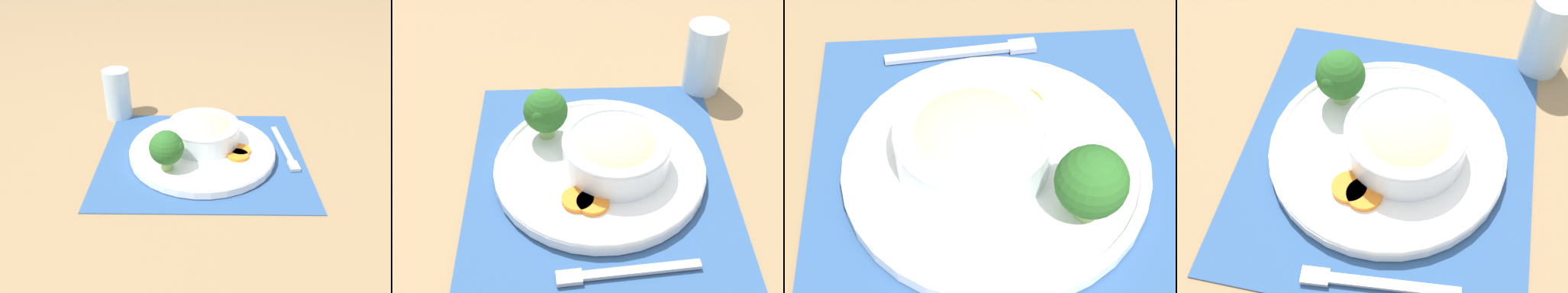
% 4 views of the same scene
% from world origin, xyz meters
% --- Properties ---
extents(ground_plane, '(4.00, 4.00, 0.00)m').
position_xyz_m(ground_plane, '(0.00, 0.00, 0.00)').
color(ground_plane, '#8C704C').
extents(placemat, '(0.47, 0.43, 0.00)m').
position_xyz_m(placemat, '(0.00, 0.00, 0.00)').
color(placemat, '#2D5184').
rests_on(placemat, ground_plane).
extents(plate, '(0.31, 0.31, 0.02)m').
position_xyz_m(plate, '(0.00, 0.00, 0.02)').
color(plate, white).
rests_on(plate, placemat).
extents(bowl, '(0.16, 0.16, 0.06)m').
position_xyz_m(bowl, '(-0.01, -0.02, 0.05)').
color(bowl, silver).
rests_on(bowl, plate).
extents(broccoli_floret, '(0.07, 0.07, 0.08)m').
position_xyz_m(broccoli_floret, '(0.08, 0.07, 0.07)').
color(broccoli_floret, '#84AD5B').
rests_on(broccoli_floret, plate).
extents(carrot_slice_near, '(0.04, 0.04, 0.01)m').
position_xyz_m(carrot_slice_near, '(-0.07, 0.04, 0.02)').
color(carrot_slice_near, orange).
rests_on(carrot_slice_near, plate).
extents(carrot_slice_middle, '(0.04, 0.04, 0.01)m').
position_xyz_m(carrot_slice_middle, '(-0.08, 0.02, 0.02)').
color(carrot_slice_middle, orange).
rests_on(carrot_slice_middle, plate).
extents(water_glass, '(0.07, 0.07, 0.13)m').
position_xyz_m(water_glass, '(0.19, -0.21, 0.06)').
color(water_glass, silver).
rests_on(water_glass, ground_plane).
extents(fork, '(0.02, 0.18, 0.01)m').
position_xyz_m(fork, '(-0.18, 0.01, 0.01)').
color(fork, '#B7B7BC').
rests_on(fork, placemat).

